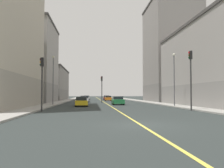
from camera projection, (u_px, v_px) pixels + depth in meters
The scene contains 19 objects.
ground_plane at pixel (141, 125), 13.78m from camera, with size 400.00×400.00×0.00m, color #2B3231.
sidewalk_left at pixel (138, 101), 63.37m from camera, with size 2.56×168.00×0.15m, color #9E9B93.
sidewalk_right at pixel (65, 101), 61.74m from camera, with size 2.56×168.00×0.15m, color #9E9B93.
lane_center_stripe at pixel (102, 101), 62.56m from camera, with size 0.16×154.00×0.01m, color #E5D14C.
building_left_near at pixel (221, 65), 34.90m from camera, with size 10.58×25.29×11.95m.
building_left_mid at pixel (171, 52), 56.88m from camera, with size 10.58×15.25×23.28m.
building_right_midblock at pixel (28, 63), 50.23m from camera, with size 10.58×15.51×16.55m.
building_right_distant at pixel (48, 84), 72.79m from camera, with size 10.58×24.24×9.54m.
traffic_light_left_near at pixel (191, 72), 25.78m from camera, with size 0.40×0.32×6.41m.
traffic_light_right_near at pixel (42, 76), 24.41m from camera, with size 0.40×0.32×5.49m.
traffic_light_median_far at pixel (102, 85), 49.02m from camera, with size 0.40×0.32×5.41m.
street_lamp_left_near at pixel (174, 74), 33.87m from camera, with size 0.36×0.36×7.38m.
street_lamp_right_near at pixel (53, 75), 37.83m from camera, with size 0.36×0.36×7.67m.
car_white at pixel (85, 99), 52.94m from camera, with size 2.05×4.64×1.42m.
car_silver at pixel (87, 98), 76.63m from camera, with size 1.89×4.41×1.35m.
car_maroon at pixel (107, 98), 73.65m from camera, with size 1.96×4.06×1.37m.
car_green at pixel (118, 101), 40.07m from camera, with size 1.84×4.16×1.39m.
car_yellow at pixel (81, 102), 35.32m from camera, with size 1.96×4.32×1.37m.
car_orange at pixel (108, 98), 63.82m from camera, with size 1.82×4.33×1.33m.
Camera 1 is at (-2.83, -13.68, 1.76)m, focal length 38.62 mm.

